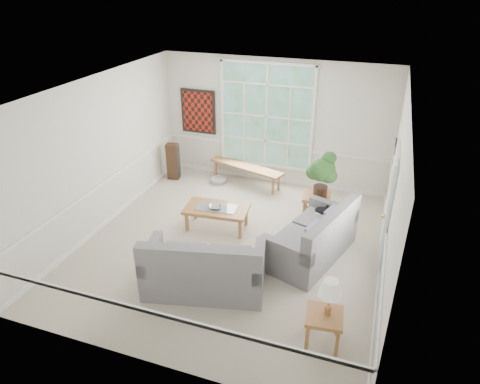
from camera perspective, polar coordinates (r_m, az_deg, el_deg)
name	(u,v)px	position (r m, az deg, el deg)	size (l,w,h in m)	color
floor	(232,244)	(8.32, -1.11, -6.96)	(5.50, 6.00, 0.01)	#AFA696
ceiling	(230,89)	(7.08, -1.33, 13.56)	(5.50, 6.00, 0.02)	white
wall_back	(275,123)	(10.25, 4.66, 9.15)	(5.50, 0.02, 3.00)	silver
wall_front	(144,274)	(5.27, -12.74, -10.66)	(5.50, 0.02, 3.00)	silver
wall_left	(99,154)	(8.84, -18.24, 4.81)	(0.02, 6.00, 3.00)	silver
wall_right	(394,197)	(7.20, 19.81, -0.68)	(0.02, 6.00, 3.00)	silver
window_back	(266,117)	(10.22, 3.53, 10.01)	(2.30, 0.08, 2.40)	white
entry_door	(388,204)	(7.93, 19.12, -1.58)	(0.08, 0.90, 2.10)	white
door_sidelight	(387,217)	(7.33, 19.07, -3.16)	(0.08, 0.26, 1.90)	white
wall_art	(198,112)	(10.80, -5.61, 10.62)	(0.90, 0.06, 1.10)	#5B130C
wall_frame_near	(394,154)	(8.78, 19.87, 4.73)	(0.04, 0.26, 0.32)	black
wall_frame_far	(395,147)	(9.15, 19.93, 5.63)	(0.04, 0.26, 0.32)	black
loveseat_right	(311,231)	(7.84, 9.48, -5.22)	(0.98, 1.90, 1.03)	slate
loveseat_front	(204,261)	(7.02, -4.78, -9.14)	(1.93, 1.00, 1.05)	slate
coffee_table	(217,218)	(8.71, -3.11, -3.44)	(1.26, 0.69, 0.47)	#9B6438
pewter_bowl	(216,207)	(8.54, -3.25, -1.96)	(0.32, 0.32, 0.08)	#9B9BA0
window_bench	(246,174)	(10.56, 0.82, 2.37)	(1.95, 0.38, 0.46)	#9B6438
end_table	(316,207)	(9.13, 10.07, -1.97)	(0.56, 0.56, 0.56)	#9B6438
houseplant	(322,175)	(8.71, 10.83, 2.22)	(0.58, 0.58, 0.99)	#285322
side_table	(323,328)	(6.36, 11.01, -17.43)	(0.50, 0.50, 0.51)	#9B6438
table_lamp	(329,298)	(6.02, 11.82, -13.61)	(0.33, 0.33, 0.57)	white
pet_bed	(218,180)	(10.66, -2.89, 1.59)	(0.41, 0.41, 0.12)	gray
floor_speaker	(173,161)	(10.84, -8.90, 4.05)	(0.29, 0.22, 0.92)	#362114
cat	(323,211)	(8.36, 11.03, -2.44)	(0.33, 0.23, 0.16)	black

